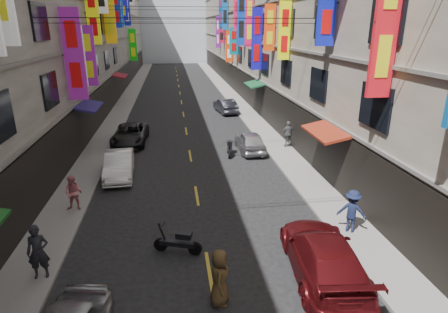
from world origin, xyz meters
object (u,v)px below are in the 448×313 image
object	(u,v)px
scooter_crossing	(178,242)
pedestrian_rfar	(288,134)
pedestrian_lnear	(38,252)
scooter_far_right	(230,148)
car_left_mid	(119,165)
pedestrian_rnear	(352,211)
car_right_far	(225,106)
car_left_far	(130,134)
pedestrian_lfar	(74,193)
pedestrian_crossing	(220,277)
car_right_near	(323,256)
car_right_mid	(250,141)

from	to	relation	value
scooter_crossing	pedestrian_rfar	size ratio (longest dim) A/B	0.99
scooter_crossing	pedestrian_lnear	xyz separation A→B (m)	(-4.41, -0.93, 0.59)
scooter_crossing	pedestrian_lnear	world-z (taller)	pedestrian_lnear
scooter_far_right	car_left_mid	xyz separation A→B (m)	(-6.52, -2.76, 0.24)
pedestrian_rnear	car_right_far	bearing A→B (deg)	-53.69
car_left_far	pedestrian_lfar	xyz separation A→B (m)	(-1.42, -10.18, 0.25)
pedestrian_rnear	pedestrian_lfar	bearing A→B (deg)	14.90
scooter_crossing	pedestrian_crossing	size ratio (longest dim) A/B	0.97
car_right_far	pedestrian_rfar	world-z (taller)	pedestrian_rfar
car_left_mid	pedestrian_lnear	distance (m)	8.87
car_left_far	car_right_near	size ratio (longest dim) A/B	0.92
scooter_far_right	car_left_far	world-z (taller)	car_left_far
car_left_far	scooter_far_right	bearing A→B (deg)	-25.13
car_right_far	pedestrian_crossing	xyz separation A→B (m)	(-3.84, -25.73, 0.23)
car_right_mid	car_right_far	xyz separation A→B (m)	(0.04, 11.72, -0.00)
scooter_far_right	pedestrian_rnear	size ratio (longest dim) A/B	1.03
pedestrian_rfar	car_right_far	bearing A→B (deg)	-84.37
scooter_far_right	pedestrian_lfar	xyz separation A→B (m)	(-7.94, -6.76, 0.47)
pedestrian_crossing	car_right_mid	bearing A→B (deg)	-4.10
car_right_mid	pedestrian_crossing	bearing A→B (deg)	74.65
scooter_far_right	car_right_mid	bearing A→B (deg)	-146.07
car_right_near	pedestrian_lnear	size ratio (longest dim) A/B	2.82
pedestrian_rnear	pedestrian_crossing	distance (m)	6.47
car_left_far	pedestrian_crossing	world-z (taller)	pedestrian_crossing
scooter_crossing	car_right_mid	bearing A→B (deg)	-4.18
car_left_mid	car_right_near	world-z (taller)	car_right_near
scooter_crossing	car_right_mid	world-z (taller)	car_right_mid
car_left_far	pedestrian_lnear	size ratio (longest dim) A/B	2.61
car_left_far	pedestrian_rfar	world-z (taller)	pedestrian_rfar
car_left_mid	car_left_far	size ratio (longest dim) A/B	0.86
scooter_crossing	pedestrian_crossing	world-z (taller)	pedestrian_crossing
car_left_mid	pedestrian_lfar	world-z (taller)	pedestrian_lfar
car_right_mid	pedestrian_rfar	bearing A→B (deg)	-175.50
car_right_far	pedestrian_rnear	xyz separation A→B (m)	(1.77, -22.52, 0.32)
car_right_near	pedestrian_lfar	bearing A→B (deg)	-26.65
car_right_mid	pedestrian_rfar	size ratio (longest dim) A/B	2.24
pedestrian_lnear	pedestrian_lfar	distance (m)	4.75
car_right_near	pedestrian_crossing	distance (m)	3.60
pedestrian_lnear	scooter_crossing	bearing A→B (deg)	5.08
scooter_crossing	pedestrian_rfar	world-z (taller)	pedestrian_rfar
scooter_crossing	pedestrian_rfar	xyz separation A→B (m)	(7.59, 11.43, 0.56)
car_left_far	pedestrian_lnear	distance (m)	15.00
pedestrian_lfar	car_right_mid	bearing A→B (deg)	44.41
pedestrian_lfar	pedestrian_rnear	bearing A→B (deg)	-10.73
pedestrian_rfar	pedestrian_crossing	xyz separation A→B (m)	(-6.44, -14.23, -0.11)
scooter_far_right	car_right_near	world-z (taller)	car_right_near
car_right_near	pedestrian_rfar	size ratio (longest dim) A/B	2.95
pedestrian_crossing	car_right_far	bearing A→B (deg)	2.59
pedestrian_rnear	pedestrian_crossing	xyz separation A→B (m)	(-5.62, -3.21, -0.10)
pedestrian_lfar	car_left_mid	bearing A→B (deg)	76.57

